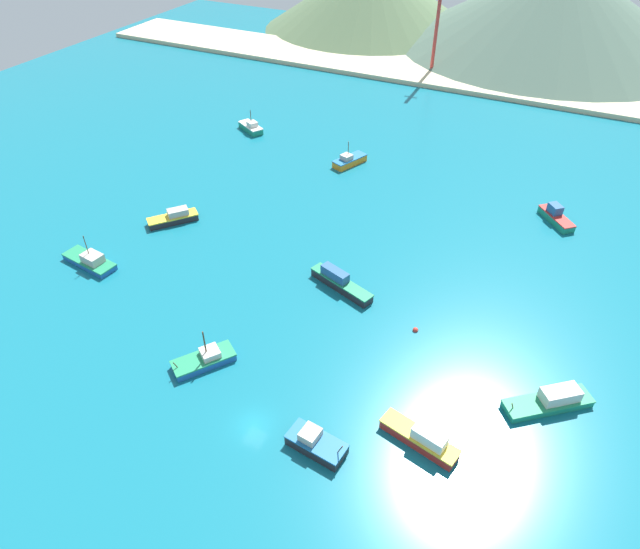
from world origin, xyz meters
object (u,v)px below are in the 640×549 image
(fishing_boat_5, at_px, (174,218))
(fishing_boat_10, at_px, (422,438))
(fishing_boat_2, at_px, (205,359))
(fishing_boat_3, at_px, (251,127))
(radio_tower, at_px, (439,7))
(fishing_boat_9, at_px, (90,261))
(buoy_1, at_px, (415,330))
(fishing_boat_6, at_px, (340,282))
(fishing_boat_1, at_px, (316,443))
(fishing_boat_0, at_px, (556,216))
(fishing_boat_4, at_px, (349,160))
(fishing_boat_8, at_px, (552,400))

(fishing_boat_5, xyz_separation_m, fishing_boat_10, (53.54, -24.60, 0.12))
(fishing_boat_2, xyz_separation_m, fishing_boat_3, (-32.29, 63.94, 0.19))
(fishing_boat_3, distance_m, radio_tower, 63.82)
(fishing_boat_9, distance_m, buoy_1, 52.16)
(fishing_boat_6, bearing_deg, fishing_boat_10, -46.91)
(fishing_boat_1, xyz_separation_m, fishing_boat_6, (-9.17, 26.72, 0.15))
(fishing_boat_2, bearing_deg, fishing_boat_0, 56.67)
(fishing_boat_10, bearing_deg, fishing_boat_4, 120.56)
(fishing_boat_8, xyz_separation_m, buoy_1, (-18.69, 5.13, -0.80))
(fishing_boat_2, bearing_deg, buoy_1, 38.04)
(fishing_boat_4, distance_m, fishing_boat_5, 38.66)
(fishing_boat_3, distance_m, buoy_1, 71.83)
(fishing_boat_10, xyz_separation_m, buoy_1, (-6.30, 17.11, -0.88))
(fishing_boat_1, relative_size, fishing_boat_10, 0.73)
(fishing_boat_3, height_order, fishing_boat_5, fishing_boat_3)
(fishing_boat_5, distance_m, fishing_boat_9, 16.51)
(fishing_boat_5, height_order, buoy_1, fishing_boat_5)
(fishing_boat_0, xyz_separation_m, fishing_boat_1, (-17.70, -60.25, -0.07))
(fishing_boat_3, relative_size, buoy_1, 9.81)
(fishing_boat_1, distance_m, fishing_boat_4, 68.20)
(fishing_boat_4, height_order, fishing_boat_8, fishing_boat_4)
(fishing_boat_0, xyz_separation_m, fishing_boat_3, (-68.61, 8.72, -0.07))
(fishing_boat_6, height_order, fishing_boat_8, fishing_boat_6)
(fishing_boat_9, relative_size, buoy_1, 13.02)
(fishing_boat_8, bearing_deg, fishing_boat_10, -135.95)
(fishing_boat_8, bearing_deg, fishing_boat_0, 96.90)
(fishing_boat_2, distance_m, fishing_boat_10, 29.09)
(fishing_boat_4, relative_size, radio_tower, 0.23)
(fishing_boat_3, distance_m, fishing_boat_6, 59.38)
(fishing_boat_1, height_order, fishing_boat_8, fishing_boat_1)
(fishing_boat_1, xyz_separation_m, fishing_boat_3, (-50.90, 68.96, 0.00))
(fishing_boat_5, distance_m, radio_tower, 97.66)
(fishing_boat_4, bearing_deg, fishing_boat_3, 169.36)
(fishing_boat_3, relative_size, radio_tower, 0.22)
(fishing_boat_2, relative_size, fishing_boat_3, 1.12)
(fishing_boat_8, bearing_deg, fishing_boat_3, 145.21)
(fishing_boat_3, bearing_deg, radio_tower, 65.11)
(fishing_boat_4, bearing_deg, buoy_1, -55.66)
(fishing_boat_8, relative_size, radio_tower, 0.30)
(fishing_boat_4, distance_m, buoy_1, 49.70)
(fishing_boat_1, distance_m, fishing_boat_8, 28.92)
(fishing_boat_3, relative_size, fishing_boat_6, 0.67)
(fishing_boat_10, height_order, buoy_1, fishing_boat_10)
(radio_tower, bearing_deg, fishing_boat_9, -101.42)
(fishing_boat_9, xyz_separation_m, radio_tower, (22.30, 110.45, 16.86))
(fishing_boat_0, height_order, fishing_boat_1, fishing_boat_1)
(fishing_boat_3, height_order, buoy_1, fishing_boat_3)
(fishing_boat_8, bearing_deg, fishing_boat_9, -177.27)
(fishing_boat_1, bearing_deg, radio_tower, 101.32)
(radio_tower, bearing_deg, fishing_boat_4, -88.95)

